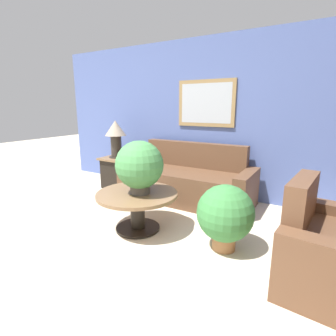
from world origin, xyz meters
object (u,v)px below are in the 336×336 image
table_lamp (116,134)px  couch_main (186,181)px  potted_plant_on_table (139,166)px  side_table (117,172)px  coffee_table (137,203)px  potted_plant_floor (225,214)px

table_lamp → couch_main: bearing=1.7°
table_lamp → potted_plant_on_table: table_lamp is taller
side_table → potted_plant_on_table: potted_plant_on_table is taller
side_table → potted_plant_on_table: 1.99m
coffee_table → side_table: 1.88m
couch_main → potted_plant_on_table: 1.38m
potted_plant_on_table → couch_main: bearing=91.1°
side_table → potted_plant_floor: size_ratio=0.80×
side_table → table_lamp: (0.00, 0.00, 0.72)m
potted_plant_on_table → potted_plant_floor: bearing=5.6°
couch_main → potted_plant_floor: 1.58m
coffee_table → table_lamp: size_ratio=1.45×
coffee_table → potted_plant_floor: potted_plant_floor is taller
coffee_table → potted_plant_on_table: 0.48m
coffee_table → couch_main: bearing=89.0°
table_lamp → side_table: bearing=-116.6°
table_lamp → potted_plant_on_table: size_ratio=1.07×
potted_plant_on_table → potted_plant_floor: size_ratio=0.89×
side_table → potted_plant_floor: (2.50, -1.13, 0.11)m
table_lamp → potted_plant_floor: table_lamp is taller
coffee_table → table_lamp: bearing=139.0°
coffee_table → side_table: bearing=139.0°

